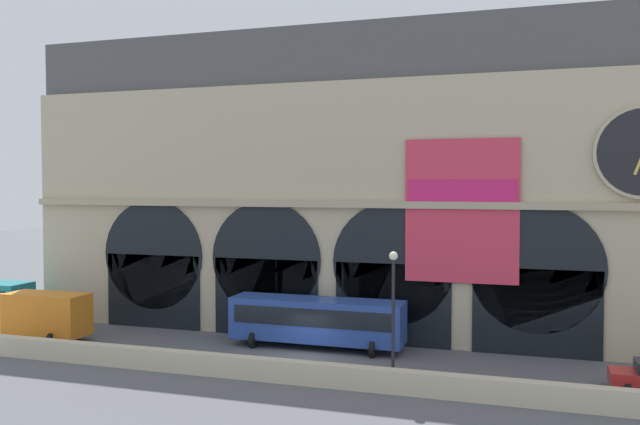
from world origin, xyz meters
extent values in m
plane|color=#54565B|center=(0.00, 0.00, 0.00)|extent=(200.00, 200.00, 0.00)
cube|color=beige|center=(0.00, -4.48, 0.58)|extent=(90.00, 0.70, 1.17)
cube|color=#BCAD8C|center=(0.00, 7.14, 8.50)|extent=(45.23, 4.28, 16.99)
cube|color=#4C4C4C|center=(0.00, 7.44, 18.94)|extent=(45.23, 3.68, 3.89)
cube|color=black|center=(-13.05, 4.95, 2.62)|extent=(7.44, 0.20, 5.25)
cylinder|color=black|center=(-13.05, 4.95, 5.25)|extent=(7.83, 0.20, 7.83)
cube|color=black|center=(-4.35, 4.95, 2.62)|extent=(7.44, 0.20, 5.25)
cylinder|color=black|center=(-4.35, 4.95, 5.25)|extent=(7.83, 0.20, 7.83)
cube|color=black|center=(4.35, 4.95, 2.62)|extent=(7.44, 0.20, 5.25)
cylinder|color=black|center=(4.35, 4.95, 5.25)|extent=(7.83, 0.20, 7.83)
cube|color=black|center=(13.05, 4.95, 2.62)|extent=(7.44, 0.20, 5.25)
cylinder|color=black|center=(13.05, 4.95, 5.25)|extent=(7.83, 0.20, 7.83)
cube|color=gold|center=(18.44, 4.67, 11.45)|extent=(0.61, 0.04, 1.33)
cube|color=#D8334C|center=(8.62, 4.83, 8.64)|extent=(6.87, 0.12, 8.82)
cube|color=#DB1E66|center=(8.62, 4.75, 9.85)|extent=(6.59, 0.04, 1.44)
cube|color=tan|center=(0.00, 4.85, 8.99)|extent=(45.23, 0.50, 0.44)
cylinder|color=black|center=(-23.88, 3.60, 0.50)|extent=(0.28, 1.00, 1.00)
cube|color=white|center=(-21.30, -0.65, 1.57)|extent=(2.00, 2.30, 2.30)
cube|color=orange|center=(-17.55, -0.65, 1.77)|extent=(5.50, 2.30, 2.70)
cylinder|color=black|center=(-21.40, 0.39, 0.42)|extent=(0.28, 0.84, 0.84)
cylinder|color=black|center=(-16.30, -1.68, 0.42)|extent=(0.28, 0.84, 0.84)
cylinder|color=black|center=(-16.30, 0.39, 0.42)|extent=(0.28, 0.84, 0.84)
cube|color=#28479E|center=(-0.03, 2.84, 1.80)|extent=(11.00, 2.50, 2.60)
cube|color=black|center=(-0.03, 1.57, 2.15)|extent=(10.12, 0.04, 1.10)
cylinder|color=black|center=(-3.88, 1.71, 0.50)|extent=(0.28, 1.00, 1.00)
cylinder|color=black|center=(-3.88, 3.96, 0.50)|extent=(0.28, 1.00, 1.00)
cylinder|color=black|center=(3.82, 1.71, 0.50)|extent=(0.28, 1.00, 1.00)
cylinder|color=black|center=(3.82, 3.96, 0.50)|extent=(0.28, 1.00, 1.00)
cylinder|color=black|center=(17.24, -1.35, 0.30)|extent=(0.28, 0.60, 0.60)
cylinder|color=black|center=(17.24, 0.27, 0.30)|extent=(0.28, 0.60, 0.60)
cylinder|color=black|center=(6.12, -3.68, 3.25)|extent=(0.16, 0.16, 6.50)
sphere|color=#F2EDCC|center=(6.12, -3.68, 6.68)|extent=(0.44, 0.44, 0.44)
camera|label=1|loc=(12.52, -35.85, 10.21)|focal=36.76mm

